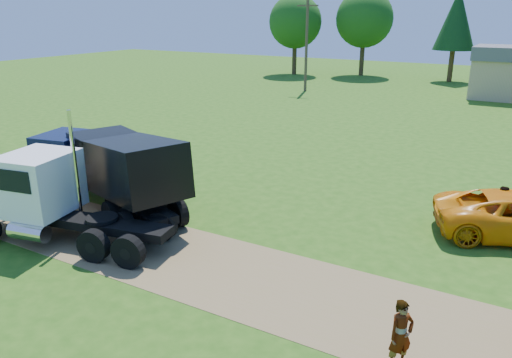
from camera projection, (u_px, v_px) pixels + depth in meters
The scene contains 8 objects.
ground at pixel (246, 277), 15.24m from camera, with size 140.00×140.00×0.00m, color #285512.
dirt_track at pixel (246, 277), 15.24m from camera, with size 120.00×4.20×0.01m, color olive.
white_semi_tractor at pixel (43, 196), 17.53m from camera, with size 7.75×3.77×4.57m.
black_dump_truck at pixel (121, 168), 19.57m from camera, with size 7.98×5.11×3.44m.
navy_truck at pixel (79, 166), 21.33m from camera, with size 6.60×3.36×2.81m.
spectator_a at pixel (401, 335), 11.16m from camera, with size 0.62×0.41×1.71m, color #999999.
spectator_b at pixel (500, 208), 18.26m from camera, with size 0.84×0.65×1.73m, color #999999.
tan_shed at pixel (509, 72), 45.44m from camera, with size 6.20×5.40×4.70m.
Camera 1 is at (6.97, -11.53, 7.74)m, focal length 35.00 mm.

